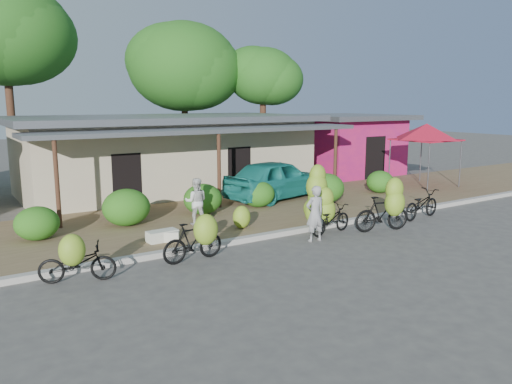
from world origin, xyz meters
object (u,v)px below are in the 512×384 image
at_px(bystander, 196,202).
at_px(bike_far_left, 76,261).
at_px(teal_van, 276,179).
at_px(bike_right, 386,209).
at_px(bike_left, 196,239).
at_px(bike_center, 323,206).
at_px(tree_near_right, 259,74).
at_px(tree_center_right, 180,65).
at_px(bike_far_right, 421,204).
at_px(sack_far, 165,236).
at_px(sack_near, 162,236).
at_px(vendor, 315,214).
at_px(red_canopy, 426,132).

bearing_deg(bystander, bike_far_left, 61.14).
bearing_deg(teal_van, bike_right, 167.46).
relative_size(bike_left, bike_center, 0.82).
bearing_deg(tree_near_right, tree_center_right, 153.43).
height_order(bike_far_right, sack_far, bike_far_right).
bearing_deg(bike_left, sack_far, -1.66).
distance_m(sack_near, vendor, 4.35).
height_order(tree_center_right, vendor, tree_center_right).
bearing_deg(bike_far_right, bike_right, 96.72).
bearing_deg(bike_far_left, bike_right, -74.05).
relative_size(tree_center_right, teal_van, 1.79).
height_order(bike_left, bystander, bystander).
distance_m(red_canopy, bike_left, 14.38).
xyz_separation_m(tree_center_right, vendor, (-3.00, -15.61, -5.17)).
bearing_deg(tree_near_right, red_canopy, -72.80).
relative_size(red_canopy, bystander, 2.37).
relative_size(bike_left, bike_right, 0.88).
xyz_separation_m(tree_center_right, sack_far, (-6.77, -13.67, -5.72)).
height_order(vendor, bystander, vendor).
relative_size(bike_right, bystander, 1.29).
relative_size(bike_center, bystander, 1.40).
bearing_deg(teal_van, red_canopy, -111.26).
xyz_separation_m(sack_far, teal_van, (6.16, 3.37, 0.66)).
height_order(tree_center_right, bystander, tree_center_right).
bearing_deg(sack_far, tree_near_right, 47.29).
distance_m(bike_far_left, sack_near, 3.27).
relative_size(tree_near_right, bike_right, 3.70).
bearing_deg(vendor, bike_right, 174.14).
distance_m(bike_left, sack_far, 1.88).
xyz_separation_m(tree_near_right, sack_far, (-10.77, -11.67, -5.23)).
distance_m(bike_far_right, teal_van, 5.68).
relative_size(sack_near, vendor, 0.52).
xyz_separation_m(tree_near_right, bike_center, (-6.13, -12.94, -4.66)).
xyz_separation_m(tree_near_right, bike_far_left, (-13.56, -13.42, -4.97)).
relative_size(tree_near_right, teal_van, 1.51).
bearing_deg(tree_center_right, bike_left, -113.41).
distance_m(vendor, bystander, 3.87).
relative_size(bike_far_right, teal_van, 0.42).
height_order(tree_near_right, bike_center, tree_near_right).
xyz_separation_m(tree_near_right, vendor, (-7.00, -13.61, -4.68)).
xyz_separation_m(tree_near_right, bystander, (-9.19, -10.41, -4.63)).
distance_m(tree_near_right, bike_right, 15.52).
bearing_deg(bike_right, sack_far, 84.05).
distance_m(bike_far_left, bike_right, 9.00).
bearing_deg(bike_right, bike_far_right, -60.12).
distance_m(sack_near, bystander, 2.13).
height_order(bike_left, vendor, vendor).
bearing_deg(bike_left, bike_far_left, 84.78).
relative_size(tree_center_right, bystander, 5.64).
xyz_separation_m(red_canopy, sack_far, (-13.69, -2.24, -2.35)).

